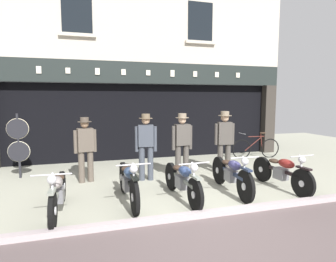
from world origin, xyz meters
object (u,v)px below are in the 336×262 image
salesman_left (85,147)px  motorcycle_center_left (128,182)px  advert_board_near (204,106)px  motorcycle_left (58,192)px  assistant_far_right (224,139)px  shopkeeper_center (146,144)px  tyre_sign_pole (18,141)px  leaning_bicycle (256,148)px  motorcycle_right (282,171)px  salesman_right (182,143)px  motorcycle_center (182,180)px  motorcycle_center_right (231,174)px

salesman_left → motorcycle_center_left: bearing=102.5°
advert_board_near → salesman_left: bearing=-149.9°
motorcycle_left → assistant_far_right: (4.22, 1.67, 0.57)m
shopkeeper_center → tyre_sign_pole: (-3.16, 1.15, 0.04)m
shopkeeper_center → leaning_bicycle: bearing=-149.2°
motorcycle_right → salesman_right: 2.49m
motorcycle_center_left → shopkeeper_center: 1.72m
motorcycle_center_left → motorcycle_right: (3.54, -0.15, -0.02)m
motorcycle_center_left → shopkeeper_center: bearing=-115.6°
motorcycle_left → advert_board_near: advert_board_near is taller
motorcycle_left → shopkeeper_center: size_ratio=1.14×
advert_board_near → salesman_right: bearing=-122.8°
motorcycle_center_left → assistant_far_right: size_ratio=1.16×
advert_board_near → leaning_bicycle: (1.54, -1.15, -1.47)m
motorcycle_center_left → motorcycle_center: size_ratio=1.03×
motorcycle_center → motorcycle_right: bearing=177.6°
motorcycle_right → salesman_left: (-4.33, 1.90, 0.49)m
motorcycle_center → leaning_bicycle: (3.92, 3.23, -0.05)m
salesman_left → motorcycle_center_right: bearing=138.1°
motorcycle_center_left → tyre_sign_pole: size_ratio=1.19×
salesman_left → motorcycle_center: bearing=123.1°
shopkeeper_center → salesman_right: (0.92, -0.15, 0.01)m
motorcycle_left → shopkeeper_center: (2.01, 1.69, 0.54)m
salesman_right → motorcycle_center: bearing=68.7°
motorcycle_right → shopkeeper_center: shopkeeper_center is taller
salesman_right → leaning_bicycle: 3.88m
motorcycle_center_left → salesman_left: size_ratio=1.24×
motorcycle_center → assistant_far_right: (1.81, 1.61, 0.57)m
leaning_bicycle → salesman_right: bearing=123.1°
motorcycle_left → motorcycle_center: motorcycle_center is taller
salesman_right → motorcycle_center_left: bearing=37.6°
salesman_right → advert_board_near: advert_board_near is taller
tyre_sign_pole → motorcycle_center_left: bearing=-46.9°
motorcycle_left → motorcycle_right: motorcycle_right is taller
motorcycle_center_right → motorcycle_right: (1.24, -0.12, -0.02)m
assistant_far_right → advert_board_near: bearing=-92.8°
motorcycle_center_left → advert_board_near: (3.49, 4.24, 1.41)m
motorcycle_center_right → motorcycle_left: bearing=6.4°
tyre_sign_pole → leaning_bicycle: bearing=3.4°
motorcycle_center_right → assistant_far_right: size_ratio=1.15×
assistant_far_right → leaning_bicycle: size_ratio=0.99×
motorcycle_center → tyre_sign_pole: 4.56m
motorcycle_center_right → leaning_bicycle: motorcycle_center_right is taller
salesman_right → assistant_far_right: assistant_far_right is taller
motorcycle_right → shopkeeper_center: size_ratio=1.14×
motorcycle_center → motorcycle_left: bearing=-0.8°
advert_board_near → motorcycle_right: bearing=-89.4°
assistant_far_right → salesman_right: bearing=15.2°
salesman_left → shopkeeper_center: (1.49, -0.27, 0.05)m
motorcycle_left → motorcycle_center_right: motorcycle_center_right is taller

